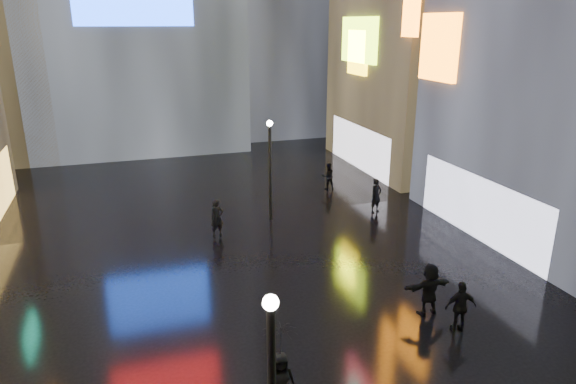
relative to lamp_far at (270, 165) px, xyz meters
name	(u,v)px	position (x,y,z in m)	size (l,w,h in m)	color
ground	(235,242)	(-2.40, -2.32, -2.94)	(140.00, 140.00, 0.00)	black
lamp_far	(270,165)	(0.00, 0.00, 0.00)	(0.30, 0.30, 5.20)	black
pedestrian_3	(461,307)	(3.13, -11.69, -2.05)	(1.05, 0.44, 1.79)	black
pedestrian_4	(280,381)	(-3.58, -13.32, -2.10)	(0.82, 0.53, 1.68)	black
pedestrian_5	(429,289)	(2.74, -10.44, -1.99)	(1.76, 0.56, 1.90)	black
pedestrian_6	(217,218)	(-3.03, -1.31, -2.03)	(0.67, 0.44, 1.82)	black
pedestrian_7	(328,176)	(4.78, 3.86, -2.13)	(0.79, 0.62, 1.63)	black
umbrella_2	(280,340)	(-3.58, -13.32, -0.85)	(0.90, 0.91, 0.82)	black
pedestrian_8	(376,196)	(5.69, -0.71, -2.01)	(0.68, 0.45, 1.87)	black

